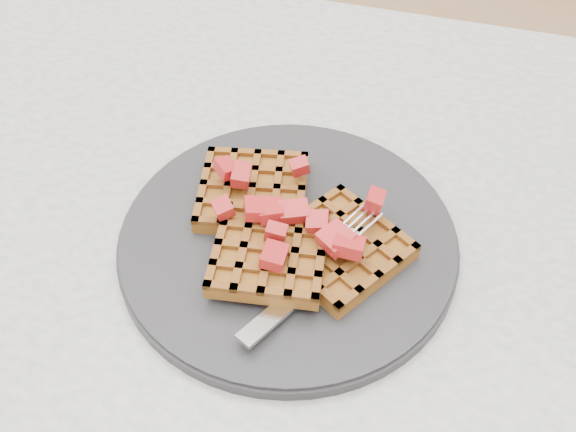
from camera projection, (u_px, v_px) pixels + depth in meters
The scene contains 5 objects.
table at pixel (359, 301), 0.69m from camera, with size 1.20×0.80×0.75m.
plate at pixel (288, 239), 0.59m from camera, with size 0.31×0.31×0.02m, color black.
waffles at pixel (287, 228), 0.58m from camera, with size 0.22×0.19×0.03m.
strawberry_pile at pixel (288, 205), 0.56m from camera, with size 0.15×0.15×0.02m, color maroon, non-canonical shape.
fork at pixel (321, 271), 0.55m from camera, with size 0.02×0.18×0.02m, color silver, non-canonical shape.
Camera 1 is at (0.03, -0.40, 1.21)m, focal length 40.00 mm.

